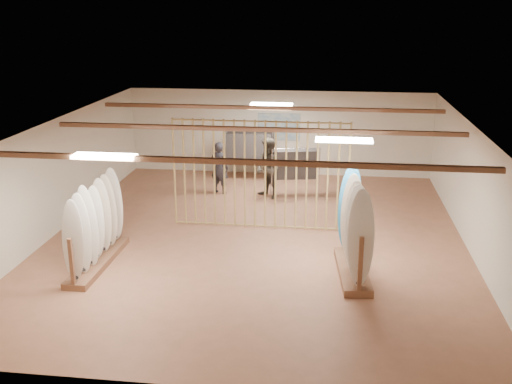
# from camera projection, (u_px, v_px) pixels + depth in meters

# --- Properties ---
(floor) EXTENTS (12.00, 12.00, 0.00)m
(floor) POSITION_uv_depth(u_px,v_px,m) (256.00, 239.00, 14.62)
(floor) COLOR #A56C50
(floor) RESTS_ON ground
(ceiling) EXTENTS (12.00, 12.00, 0.00)m
(ceiling) POSITION_uv_depth(u_px,v_px,m) (256.00, 126.00, 13.78)
(ceiling) COLOR gray
(ceiling) RESTS_ON ground
(wall_back) EXTENTS (12.00, 0.00, 12.00)m
(wall_back) POSITION_uv_depth(u_px,v_px,m) (279.00, 133.00, 19.88)
(wall_back) COLOR silver
(wall_back) RESTS_ON ground
(wall_front) EXTENTS (12.00, 0.00, 12.00)m
(wall_front) POSITION_uv_depth(u_px,v_px,m) (203.00, 304.00, 8.52)
(wall_front) COLOR silver
(wall_front) RESTS_ON ground
(wall_left) EXTENTS (0.00, 12.00, 12.00)m
(wall_left) POSITION_uv_depth(u_px,v_px,m) (56.00, 177.00, 14.80)
(wall_left) COLOR silver
(wall_left) RESTS_ON ground
(wall_right) EXTENTS (0.00, 12.00, 12.00)m
(wall_right) POSITION_uv_depth(u_px,v_px,m) (474.00, 192.00, 13.59)
(wall_right) COLOR silver
(wall_right) RESTS_ON ground
(ceiling_slats) EXTENTS (9.50, 6.12, 0.10)m
(ceiling_slats) POSITION_uv_depth(u_px,v_px,m) (256.00, 129.00, 13.80)
(ceiling_slats) COLOR brown
(ceiling_slats) RESTS_ON ground
(light_panels) EXTENTS (1.20, 0.35, 0.06)m
(light_panels) POSITION_uv_depth(u_px,v_px,m) (256.00, 128.00, 13.80)
(light_panels) COLOR white
(light_panels) RESTS_ON ground
(bamboo_partition) EXTENTS (4.45, 0.05, 2.78)m
(bamboo_partition) POSITION_uv_depth(u_px,v_px,m) (260.00, 175.00, 14.96)
(bamboo_partition) COLOR tan
(bamboo_partition) RESTS_ON ground
(poster) EXTENTS (1.40, 0.03, 0.90)m
(poster) POSITION_uv_depth(u_px,v_px,m) (279.00, 127.00, 19.80)
(poster) COLOR #3166AC
(poster) RESTS_ON ground
(rack_left) EXTENTS (0.52, 2.66, 1.86)m
(rack_left) POSITION_uv_depth(u_px,v_px,m) (96.00, 237.00, 13.00)
(rack_left) COLOR brown
(rack_left) RESTS_ON floor
(rack_right) EXTENTS (0.78, 2.25, 2.10)m
(rack_right) POSITION_uv_depth(u_px,v_px,m) (354.00, 243.00, 12.49)
(rack_right) COLOR brown
(rack_right) RESTS_ON floor
(clothing_rack_a) EXTENTS (1.56, 0.43, 1.67)m
(clothing_rack_a) POSITION_uv_depth(u_px,v_px,m) (249.00, 148.00, 19.17)
(clothing_rack_a) COLOR silver
(clothing_rack_a) RESTS_ON floor
(clothing_rack_b) EXTENTS (1.38, 0.59, 1.50)m
(clothing_rack_b) POSITION_uv_depth(u_px,v_px,m) (295.00, 164.00, 17.63)
(clothing_rack_b) COLOR silver
(clothing_rack_b) RESTS_ON floor
(shopper_a) EXTENTS (0.76, 0.62, 1.79)m
(shopper_a) POSITION_uv_depth(u_px,v_px,m) (219.00, 164.00, 17.92)
(shopper_a) COLOR #26252C
(shopper_a) RESTS_ON floor
(shopper_b) EXTENTS (1.24, 1.22, 2.02)m
(shopper_b) POSITION_uv_depth(u_px,v_px,m) (269.00, 165.00, 17.44)
(shopper_b) COLOR #36322A
(shopper_b) RESTS_ON floor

